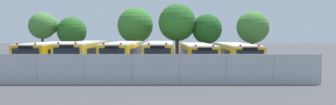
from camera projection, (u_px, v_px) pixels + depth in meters
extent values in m
plane|color=#424244|center=(142.00, 70.00, 30.72)|extent=(160.00, 160.00, 0.00)
cube|color=#EAA80C|center=(48.00, 55.00, 30.73)|extent=(2.77, 10.07, 2.04)
cube|color=white|center=(48.00, 43.00, 30.67)|extent=(2.71, 9.87, 0.12)
cube|color=black|center=(26.00, 70.00, 25.72)|extent=(2.57, 0.22, 0.36)
cube|color=black|center=(26.00, 54.00, 25.69)|extent=(2.07, 0.11, 0.98)
cube|color=black|center=(63.00, 51.00, 31.04)|extent=(0.24, 7.81, 0.73)
cube|color=black|center=(35.00, 51.00, 30.98)|extent=(0.24, 7.81, 0.73)
cube|color=black|center=(48.00, 59.00, 30.76)|extent=(2.80, 10.17, 0.10)
sphere|color=red|center=(36.00, 44.00, 25.83)|extent=(0.18, 0.18, 0.18)
sphere|color=red|center=(18.00, 44.00, 25.80)|extent=(0.18, 0.18, 0.18)
cube|color=black|center=(26.00, 47.00, 25.65)|extent=(1.13, 0.11, 0.24)
cylinder|color=black|center=(47.00, 68.00, 27.21)|extent=(0.30, 1.01, 1.00)
cylinder|color=black|center=(20.00, 68.00, 27.16)|extent=(0.30, 1.01, 1.00)
cylinder|color=black|center=(70.00, 61.00, 34.01)|extent=(0.30, 1.01, 1.00)
cylinder|color=black|center=(48.00, 61.00, 33.95)|extent=(0.30, 1.01, 1.00)
cube|color=yellow|center=(84.00, 54.00, 30.83)|extent=(2.50, 10.46, 2.11)
cube|color=white|center=(84.00, 43.00, 30.76)|extent=(2.45, 10.25, 0.12)
cube|color=black|center=(67.00, 70.00, 25.60)|extent=(2.51, 0.17, 0.36)
cube|color=black|center=(67.00, 54.00, 25.57)|extent=(2.02, 0.07, 1.01)
cube|color=black|center=(98.00, 51.00, 31.10)|extent=(0.08, 8.15, 0.76)
cube|color=black|center=(72.00, 51.00, 31.12)|extent=(0.08, 8.15, 0.76)
cube|color=black|center=(85.00, 59.00, 30.86)|extent=(2.53, 10.56, 0.10)
sphere|color=red|center=(76.00, 43.00, 25.69)|extent=(0.18, 0.18, 0.18)
sphere|color=red|center=(59.00, 43.00, 25.70)|extent=(0.18, 0.18, 0.18)
cube|color=black|center=(67.00, 47.00, 25.53)|extent=(1.11, 0.08, 0.24)
cylinder|color=black|center=(86.00, 69.00, 27.06)|extent=(0.28, 1.00, 1.00)
cylinder|color=black|center=(59.00, 69.00, 27.07)|extent=(0.28, 1.00, 1.00)
cylinder|color=black|center=(104.00, 61.00, 34.29)|extent=(0.28, 1.00, 1.00)
cylinder|color=black|center=(83.00, 61.00, 34.31)|extent=(0.28, 1.00, 1.00)
cube|color=yellow|center=(124.00, 55.00, 30.79)|extent=(2.69, 10.88, 2.07)
cube|color=white|center=(124.00, 43.00, 30.72)|extent=(2.64, 10.67, 0.12)
cube|color=black|center=(112.00, 71.00, 25.37)|extent=(2.45, 0.23, 0.36)
cube|color=black|center=(112.00, 55.00, 25.35)|extent=(1.97, 0.11, 0.99)
cube|color=black|center=(137.00, 51.00, 31.03)|extent=(0.27, 8.44, 0.74)
cube|color=black|center=(111.00, 51.00, 31.10)|extent=(0.27, 8.44, 0.74)
cube|color=black|center=(124.00, 59.00, 30.81)|extent=(2.72, 10.99, 0.10)
sphere|color=red|center=(121.00, 44.00, 25.45)|extent=(0.18, 0.18, 0.18)
sphere|color=red|center=(104.00, 44.00, 25.49)|extent=(0.18, 0.18, 0.18)
cube|color=black|center=(112.00, 47.00, 25.30)|extent=(1.08, 0.11, 0.24)
cylinder|color=black|center=(129.00, 69.00, 26.81)|extent=(0.31, 1.01, 1.00)
cylinder|color=black|center=(103.00, 69.00, 26.87)|extent=(0.31, 1.01, 1.00)
cylinder|color=black|center=(140.00, 61.00, 34.41)|extent=(0.31, 1.01, 1.00)
cylinder|color=black|center=(119.00, 61.00, 34.47)|extent=(0.31, 1.01, 1.00)
cube|color=yellow|center=(160.00, 55.00, 30.48)|extent=(2.50, 10.94, 2.09)
cube|color=white|center=(160.00, 43.00, 30.42)|extent=(2.45, 10.72, 0.12)
cube|color=black|center=(158.00, 71.00, 25.01)|extent=(2.50, 0.17, 0.36)
cube|color=black|center=(158.00, 55.00, 24.99)|extent=(2.01, 0.07, 1.00)
cube|color=black|center=(173.00, 51.00, 30.75)|extent=(0.08, 8.52, 0.75)
cube|color=black|center=(147.00, 51.00, 30.77)|extent=(0.08, 8.52, 0.75)
cube|color=black|center=(160.00, 59.00, 30.51)|extent=(2.52, 11.05, 0.10)
sphere|color=red|center=(167.00, 44.00, 25.10)|extent=(0.18, 0.18, 0.18)
sphere|color=red|center=(149.00, 44.00, 25.11)|extent=(0.18, 0.18, 0.18)
cube|color=black|center=(158.00, 47.00, 24.94)|extent=(1.10, 0.09, 0.24)
cylinder|color=black|center=(172.00, 69.00, 26.47)|extent=(0.28, 1.00, 1.00)
cylinder|color=black|center=(145.00, 69.00, 26.49)|extent=(0.28, 1.00, 1.00)
cylinder|color=black|center=(172.00, 61.00, 34.18)|extent=(0.28, 1.00, 1.00)
cylinder|color=black|center=(151.00, 61.00, 34.20)|extent=(0.28, 1.00, 1.00)
cube|color=yellow|center=(197.00, 56.00, 30.51)|extent=(2.74, 10.31, 1.93)
cube|color=white|center=(197.00, 45.00, 30.45)|extent=(2.69, 10.11, 0.12)
cube|color=black|center=(205.00, 70.00, 25.37)|extent=(2.50, 0.23, 0.36)
cube|color=black|center=(205.00, 56.00, 25.36)|extent=(2.01, 0.12, 0.93)
cube|color=black|center=(210.00, 52.00, 30.82)|extent=(0.27, 7.99, 0.69)
cube|color=black|center=(184.00, 52.00, 30.76)|extent=(0.27, 7.99, 0.69)
cube|color=black|center=(197.00, 60.00, 30.53)|extent=(2.77, 10.42, 0.10)
sphere|color=red|center=(214.00, 46.00, 25.50)|extent=(0.18, 0.18, 0.18)
sphere|color=red|center=(196.00, 46.00, 25.46)|extent=(0.18, 0.18, 0.18)
cube|color=black|center=(205.00, 49.00, 25.32)|extent=(1.10, 0.11, 0.24)
cylinder|color=black|center=(216.00, 69.00, 26.87)|extent=(0.31, 1.01, 1.00)
cylinder|color=black|center=(189.00, 69.00, 26.81)|extent=(0.31, 1.01, 1.00)
cylinder|color=black|center=(204.00, 61.00, 33.90)|extent=(0.31, 1.01, 1.00)
cylinder|color=black|center=(183.00, 61.00, 33.84)|extent=(0.31, 1.01, 1.00)
cube|color=yellow|center=(236.00, 56.00, 30.45)|extent=(2.53, 10.78, 1.95)
cube|color=white|center=(236.00, 44.00, 30.39)|extent=(2.48, 10.57, 0.12)
cube|color=black|center=(250.00, 71.00, 25.04)|extent=(2.56, 0.16, 0.36)
cube|color=black|center=(250.00, 56.00, 25.03)|extent=(2.06, 0.06, 0.94)
cube|color=black|center=(249.00, 52.00, 30.73)|extent=(0.05, 8.41, 0.70)
cube|color=black|center=(221.00, 52.00, 30.73)|extent=(0.05, 8.41, 0.70)
cube|color=black|center=(236.00, 60.00, 30.47)|extent=(2.55, 10.89, 0.10)
sphere|color=red|center=(259.00, 45.00, 25.15)|extent=(0.18, 0.18, 0.18)
sphere|color=red|center=(241.00, 45.00, 25.15)|extent=(0.18, 0.18, 0.18)
cube|color=black|center=(251.00, 49.00, 24.99)|extent=(1.13, 0.08, 0.24)
cylinder|color=black|center=(260.00, 69.00, 26.51)|extent=(0.28, 1.00, 1.00)
cylinder|color=black|center=(232.00, 69.00, 26.51)|extent=(0.28, 1.00, 1.00)
cylinder|color=black|center=(239.00, 61.00, 34.08)|extent=(0.28, 1.00, 1.00)
cylinder|color=black|center=(218.00, 61.00, 34.08)|extent=(0.28, 1.00, 1.00)
cylinder|color=#4C3823|center=(43.00, 48.00, 40.41)|extent=(0.31, 0.31, 3.08)
sphere|color=#478438|center=(43.00, 26.00, 40.25)|extent=(3.24, 3.24, 3.24)
sphere|color=#478438|center=(49.00, 25.00, 40.53)|extent=(2.41, 2.41, 2.41)
cylinder|color=#4C3823|center=(73.00, 51.00, 40.88)|extent=(0.43, 0.43, 2.28)
sphere|color=#286623|center=(72.00, 31.00, 40.74)|extent=(3.58, 3.58, 3.58)
sphere|color=#286623|center=(68.00, 31.00, 40.61)|extent=(2.12, 2.12, 2.12)
cylinder|color=#4C3823|center=(136.00, 49.00, 42.30)|extent=(0.35, 0.35, 2.68)
sphere|color=#387A2D|center=(136.00, 25.00, 42.12)|extent=(4.54, 4.54, 4.54)
sphere|color=#387A2D|center=(129.00, 27.00, 41.85)|extent=(2.80, 2.80, 2.80)
cylinder|color=#4C3823|center=(177.00, 49.00, 40.01)|extent=(0.45, 0.45, 2.98)
sphere|color=#286623|center=(178.00, 22.00, 39.82)|extent=(4.50, 4.50, 4.50)
sphere|color=#286623|center=(182.00, 20.00, 39.94)|extent=(2.96, 2.96, 2.96)
cylinder|color=#4C3823|center=(207.00, 51.00, 39.93)|extent=(0.41, 0.41, 2.53)
sphere|color=#1E561E|center=(207.00, 29.00, 39.78)|extent=(3.60, 3.60, 3.60)
sphere|color=#1E561E|center=(209.00, 29.00, 39.78)|extent=(2.55, 2.55, 2.55)
cylinder|color=#4C3823|center=(253.00, 49.00, 42.14)|extent=(0.38, 0.38, 2.60)
sphere|color=#478438|center=(253.00, 27.00, 41.98)|extent=(4.11, 4.11, 4.11)
sphere|color=#478438|center=(255.00, 25.00, 41.91)|extent=(2.91, 2.91, 2.91)
cylinder|color=#9EA0A3|center=(37.00, 69.00, 21.89)|extent=(0.07, 0.07, 2.02)
cylinder|color=#9EA0A3|center=(85.00, 69.00, 21.88)|extent=(0.07, 0.07, 2.02)
cylinder|color=#9EA0A3|center=(132.00, 69.00, 21.88)|extent=(0.07, 0.07, 2.02)
cylinder|color=#9EA0A3|center=(179.00, 69.00, 21.88)|extent=(0.07, 0.07, 2.02)
cylinder|color=#9EA0A3|center=(227.00, 69.00, 21.87)|extent=(0.07, 0.07, 2.02)
cylinder|color=#9EA0A3|center=(274.00, 69.00, 21.87)|extent=(0.07, 0.07, 2.02)
cylinder|color=#9EA0A3|center=(321.00, 69.00, 21.86)|extent=(0.07, 0.07, 2.02)
cube|color=#ADB2B7|center=(132.00, 69.00, 21.88)|extent=(25.07, 0.02, 1.98)
cylinder|color=#9EA0A3|center=(132.00, 54.00, 21.82)|extent=(25.07, 0.04, 0.04)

